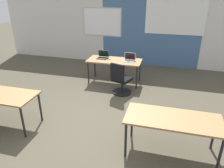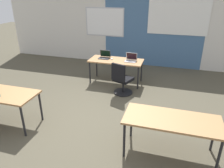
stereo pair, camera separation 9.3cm
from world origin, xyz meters
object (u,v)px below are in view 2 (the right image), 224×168
(chair_far_right, at_px, (122,81))
(desk_far_center, at_px, (116,62))
(laptop_far_left, at_px, (104,56))
(mouse_far_left, at_px, (112,59))
(desk_near_right, at_px, (172,122))
(desk_near_left, at_px, (0,95))
(laptop_far_right, at_px, (131,59))

(chair_far_right, bearing_deg, desk_far_center, -43.53)
(laptop_far_left, relative_size, mouse_far_left, 3.04)
(desk_near_right, height_order, chair_far_right, chair_far_right)
(desk_near_left, bearing_deg, laptop_far_right, 52.10)
(desk_near_right, xyz_separation_m, laptop_far_left, (-2.14, 2.89, 0.11))
(laptop_far_left, bearing_deg, mouse_far_left, -15.17)
(desk_far_center, height_order, laptop_far_right, laptop_far_right)
(desk_far_center, relative_size, laptop_far_right, 4.73)
(laptop_far_left, height_order, mouse_far_left, laptop_far_left)
(desk_near_right, bearing_deg, laptop_far_left, 126.58)
(desk_near_right, bearing_deg, chair_far_right, 123.78)
(desk_far_center, bearing_deg, laptop_far_right, 3.01)
(desk_near_left, height_order, chair_far_right, chair_far_right)
(laptop_far_right, bearing_deg, laptop_far_left, 177.50)
(desk_near_left, relative_size, desk_near_right, 1.00)
(chair_far_right, distance_m, laptop_far_left, 1.20)
(mouse_far_left, bearing_deg, laptop_far_right, 0.04)
(mouse_far_left, bearing_deg, laptop_far_left, 165.78)
(desk_far_center, xyz_separation_m, laptop_far_right, (0.45, 0.02, 0.11))
(desk_near_right, relative_size, laptop_far_left, 4.78)
(desk_near_left, xyz_separation_m, laptop_far_left, (1.36, 2.89, 0.11))
(desk_far_center, height_order, laptop_far_left, laptop_far_left)
(laptop_far_left, bearing_deg, desk_near_right, -54.37)
(desk_near_right, xyz_separation_m, laptop_far_right, (-1.30, 2.82, 0.11))
(laptop_far_right, distance_m, laptop_far_left, 0.84)
(desk_near_right, xyz_separation_m, mouse_far_left, (-1.89, 2.82, 0.08))
(desk_near_left, distance_m, laptop_far_left, 3.19)
(chair_far_right, xyz_separation_m, laptop_far_left, (-0.77, 0.84, 0.39))
(laptop_far_right, relative_size, chair_far_right, 0.37)
(desk_near_right, height_order, mouse_far_left, mouse_far_left)
(desk_near_left, distance_m, chair_far_right, 2.97)
(desk_far_center, relative_size, mouse_far_left, 14.52)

